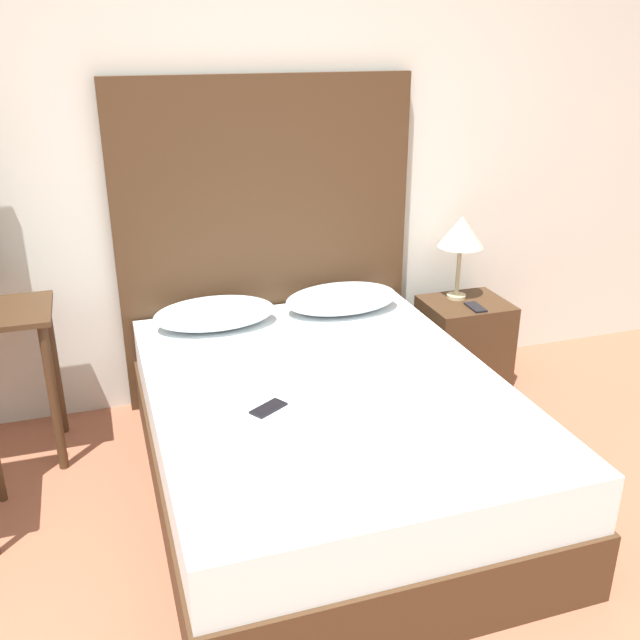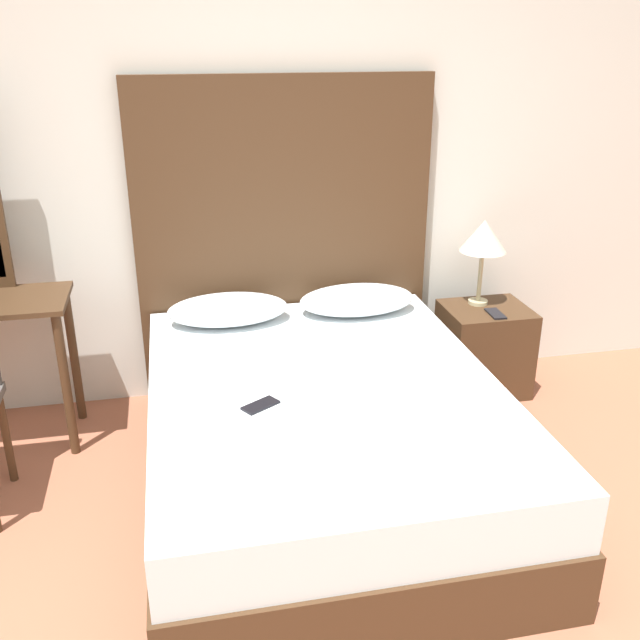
{
  "view_description": "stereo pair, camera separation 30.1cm",
  "coord_description": "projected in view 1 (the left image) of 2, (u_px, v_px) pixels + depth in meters",
  "views": [
    {
      "loc": [
        -0.88,
        -1.23,
        1.92
      ],
      "look_at": [
        -0.01,
        1.42,
        0.77
      ],
      "focal_mm": 40.0,
      "sensor_mm": 36.0,
      "label": 1
    },
    {
      "loc": [
        -0.59,
        -1.31,
        1.92
      ],
      "look_at": [
        -0.01,
        1.42,
        0.77
      ],
      "focal_mm": 40.0,
      "sensor_mm": 36.0,
      "label": 2
    }
  ],
  "objects": [
    {
      "name": "pillow_right",
      "position": [
        342.0,
        299.0,
        3.76
      ],
      "size": [
        0.61,
        0.34,
        0.14
      ],
      "color": "silver",
      "rests_on": "bed"
    },
    {
      "name": "headboard",
      "position": [
        267.0,
        244.0,
        3.78
      ],
      "size": [
        1.57,
        0.05,
        1.72
      ],
      "color": "#422B19",
      "rests_on": "ground_plane"
    },
    {
      "name": "pillow_left",
      "position": [
        215.0,
        313.0,
        3.57
      ],
      "size": [
        0.61,
        0.34,
        0.14
      ],
      "color": "silver",
      "rests_on": "bed"
    },
    {
      "name": "phone_on_bed",
      "position": [
        268.0,
        408.0,
        2.81
      ],
      "size": [
        0.16,
        0.14,
        0.01
      ],
      "color": "black",
      "rests_on": "bed"
    },
    {
      "name": "nightstand",
      "position": [
        463.0,
        342.0,
        4.09
      ],
      "size": [
        0.46,
        0.39,
        0.5
      ],
      "color": "#422B19",
      "rests_on": "ground_plane"
    },
    {
      "name": "table_lamp",
      "position": [
        461.0,
        233.0,
        3.91
      ],
      "size": [
        0.25,
        0.25,
        0.48
      ],
      "color": "tan",
      "rests_on": "nightstand"
    },
    {
      "name": "bed",
      "position": [
        327.0,
        437.0,
        3.12
      ],
      "size": [
        1.49,
        1.96,
        0.52
      ],
      "color": "#422B19",
      "rests_on": "ground_plane"
    },
    {
      "name": "phone_on_nightstand",
      "position": [
        476.0,
        307.0,
        3.91
      ],
      "size": [
        0.08,
        0.15,
        0.01
      ],
      "color": "black",
      "rests_on": "nightstand"
    },
    {
      "name": "wall_back",
      "position": [
        262.0,
        148.0,
        3.66
      ],
      "size": [
        10.0,
        0.06,
        2.7
      ],
      "color": "silver",
      "rests_on": "ground_plane"
    }
  ]
}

